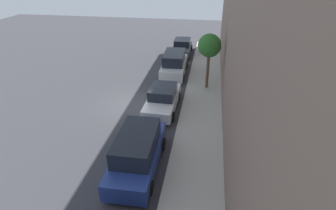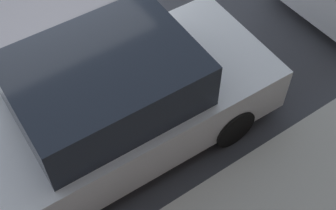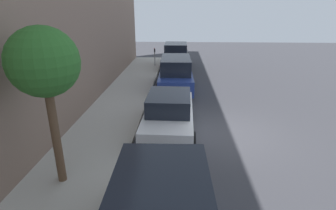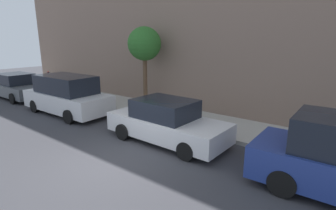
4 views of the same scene
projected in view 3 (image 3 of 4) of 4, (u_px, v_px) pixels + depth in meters
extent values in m
plane|color=#38383D|center=(227.00, 134.00, 10.12)|extent=(60.00, 60.00, 0.00)
cube|color=#B2ADA3|center=(104.00, 130.00, 10.30)|extent=(2.63, 32.00, 0.15)
cube|color=black|center=(176.00, 59.00, 21.22)|extent=(1.97, 4.81, 0.96)
cube|color=black|center=(176.00, 48.00, 20.92)|extent=(1.73, 2.61, 0.80)
cylinder|color=black|center=(187.00, 68.00, 19.91)|extent=(0.22, 0.68, 0.68)
cylinder|color=black|center=(163.00, 67.00, 19.99)|extent=(0.22, 0.68, 0.68)
cylinder|color=black|center=(187.00, 61.00, 22.70)|extent=(0.22, 0.68, 0.68)
cylinder|color=black|center=(165.00, 60.00, 22.78)|extent=(0.22, 0.68, 0.68)
cube|color=navy|center=(176.00, 79.00, 15.61)|extent=(2.00, 4.94, 0.84)
cube|color=black|center=(176.00, 65.00, 15.32)|extent=(1.73, 3.13, 0.84)
cylinder|color=black|center=(192.00, 91.00, 14.25)|extent=(0.22, 0.67, 0.67)
cylinder|color=black|center=(159.00, 91.00, 14.33)|extent=(0.22, 0.67, 0.67)
cylinder|color=black|center=(190.00, 77.00, 17.10)|extent=(0.22, 0.67, 0.67)
cylinder|color=black|center=(162.00, 77.00, 17.18)|extent=(0.22, 0.67, 0.67)
cube|color=silver|center=(169.00, 117.00, 10.25)|extent=(1.90, 4.54, 0.68)
cube|color=black|center=(169.00, 102.00, 9.93)|extent=(1.63, 2.13, 0.64)
cylinder|color=black|center=(192.00, 140.00, 8.99)|extent=(0.22, 0.60, 0.60)
cylinder|color=black|center=(143.00, 139.00, 9.07)|extent=(0.22, 0.60, 0.60)
cylinder|color=black|center=(190.00, 111.00, 11.61)|extent=(0.22, 0.60, 0.60)
cylinder|color=black|center=(152.00, 110.00, 11.69)|extent=(0.22, 0.60, 0.60)
cylinder|color=black|center=(205.00, 207.00, 5.93)|extent=(0.22, 0.63, 0.63)
cylinder|color=black|center=(126.00, 205.00, 6.01)|extent=(0.22, 0.63, 0.63)
cylinder|color=#ADADB2|center=(155.00, 59.00, 21.41)|extent=(0.07, 0.07, 1.09)
cube|color=#2D2D33|center=(155.00, 50.00, 21.18)|extent=(0.11, 0.15, 0.28)
cube|color=red|center=(155.00, 48.00, 21.12)|extent=(0.04, 0.09, 0.05)
cylinder|color=brown|center=(55.00, 134.00, 6.69)|extent=(0.22, 0.22, 2.78)
sphere|color=#2D6B28|center=(44.00, 62.00, 6.05)|extent=(1.66, 1.66, 1.66)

